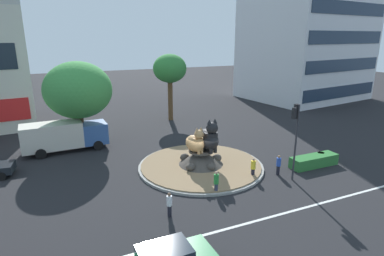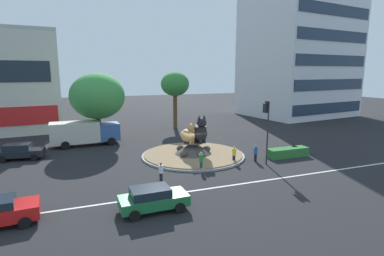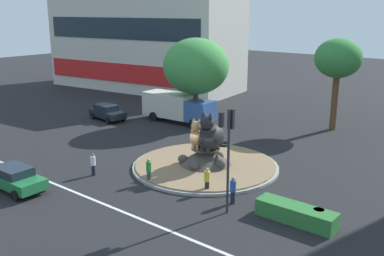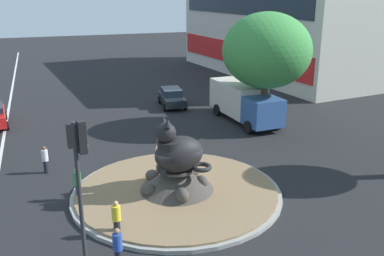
{
  "view_description": "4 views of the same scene",
  "coord_description": "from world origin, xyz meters",
  "px_view_note": "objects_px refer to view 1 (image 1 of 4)",
  "views": [
    {
      "loc": [
        -10.39,
        -21.72,
        10.36
      ],
      "look_at": [
        -0.88,
        -0.19,
        3.5
      ],
      "focal_mm": 29.54,
      "sensor_mm": 36.0,
      "label": 1
    },
    {
      "loc": [
        -10.46,
        -27.48,
        8.31
      ],
      "look_at": [
        0.05,
        0.46,
        2.77
      ],
      "focal_mm": 28.46,
      "sensor_mm": 36.0,
      "label": 2
    },
    {
      "loc": [
        17.61,
        -23.31,
        10.76
      ],
      "look_at": [
        -1.68,
        0.59,
        2.45
      ],
      "focal_mm": 41.3,
      "sensor_mm": 36.0,
      "label": 3
    },
    {
      "loc": [
        18.05,
        -5.78,
        9.56
      ],
      "look_at": [
        -1.07,
        1.18,
        2.96
      ],
      "focal_mm": 39.91,
      "sensor_mm": 36.0,
      "label": 4
    }
  ],
  "objects_px": {
    "pedestrian_blue_shirt": "(278,165)",
    "litter_bin": "(320,158)",
    "cat_statue_calico": "(196,142)",
    "pedestrian_white_shirt": "(169,204)",
    "delivery_box_truck": "(64,135)",
    "pedestrian_yellow_shirt": "(253,168)",
    "second_tree_near_tower": "(78,90)",
    "pedestrian_green_shirt": "(216,182)",
    "broadleaf_tree_behind_island": "(170,69)",
    "traffic_light_mast": "(296,126)",
    "cat_statue_black": "(208,138)"
  },
  "relations": [
    {
      "from": "pedestrian_green_shirt",
      "to": "pedestrian_yellow_shirt",
      "type": "bearing_deg",
      "value": 20.64
    },
    {
      "from": "traffic_light_mast",
      "to": "delivery_box_truck",
      "type": "relative_size",
      "value": 0.76
    },
    {
      "from": "broadleaf_tree_behind_island",
      "to": "pedestrian_white_shirt",
      "type": "height_order",
      "value": "broadleaf_tree_behind_island"
    },
    {
      "from": "pedestrian_white_shirt",
      "to": "delivery_box_truck",
      "type": "distance_m",
      "value": 15.42
    },
    {
      "from": "traffic_light_mast",
      "to": "pedestrian_white_shirt",
      "type": "height_order",
      "value": "traffic_light_mast"
    },
    {
      "from": "pedestrian_green_shirt",
      "to": "delivery_box_truck",
      "type": "relative_size",
      "value": 0.22
    },
    {
      "from": "second_tree_near_tower",
      "to": "pedestrian_green_shirt",
      "type": "relative_size",
      "value": 4.91
    },
    {
      "from": "traffic_light_mast",
      "to": "broadleaf_tree_behind_island",
      "type": "relative_size",
      "value": 0.69
    },
    {
      "from": "litter_bin",
      "to": "cat_statue_calico",
      "type": "bearing_deg",
      "value": 163.03
    },
    {
      "from": "pedestrian_blue_shirt",
      "to": "delivery_box_truck",
      "type": "height_order",
      "value": "delivery_box_truck"
    },
    {
      "from": "pedestrian_green_shirt",
      "to": "litter_bin",
      "type": "bearing_deg",
      "value": 10.88
    },
    {
      "from": "pedestrian_blue_shirt",
      "to": "pedestrian_white_shirt",
      "type": "bearing_deg",
      "value": 8.53
    },
    {
      "from": "cat_statue_calico",
      "to": "traffic_light_mast",
      "type": "relative_size",
      "value": 0.41
    },
    {
      "from": "cat_statue_black",
      "to": "pedestrian_green_shirt",
      "type": "height_order",
      "value": "cat_statue_black"
    },
    {
      "from": "broadleaf_tree_behind_island",
      "to": "second_tree_near_tower",
      "type": "xyz_separation_m",
      "value": [
        -11.31,
        -6.01,
        -0.91
      ]
    },
    {
      "from": "pedestrian_green_shirt",
      "to": "pedestrian_white_shirt",
      "type": "bearing_deg",
      "value": -157.03
    },
    {
      "from": "cat_statue_calico",
      "to": "pedestrian_white_shirt",
      "type": "relative_size",
      "value": 1.54
    },
    {
      "from": "pedestrian_white_shirt",
      "to": "delivery_box_truck",
      "type": "height_order",
      "value": "delivery_box_truck"
    },
    {
      "from": "cat_statue_calico",
      "to": "traffic_light_mast",
      "type": "bearing_deg",
      "value": 34.47
    },
    {
      "from": "pedestrian_white_shirt",
      "to": "pedestrian_yellow_shirt",
      "type": "xyz_separation_m",
      "value": [
        7.61,
        2.49,
        0.01
      ]
    },
    {
      "from": "cat_statue_black",
      "to": "litter_bin",
      "type": "xyz_separation_m",
      "value": [
        9.13,
        -3.06,
        -2.01
      ]
    },
    {
      "from": "broadleaf_tree_behind_island",
      "to": "pedestrian_blue_shirt",
      "type": "xyz_separation_m",
      "value": [
        1.82,
        -19.17,
        -5.59
      ]
    },
    {
      "from": "pedestrian_blue_shirt",
      "to": "litter_bin",
      "type": "xyz_separation_m",
      "value": [
        4.88,
        0.54,
        -0.39
      ]
    },
    {
      "from": "cat_statue_black",
      "to": "pedestrian_green_shirt",
      "type": "bearing_deg",
      "value": -25.49
    },
    {
      "from": "pedestrian_green_shirt",
      "to": "delivery_box_truck",
      "type": "height_order",
      "value": "delivery_box_truck"
    },
    {
      "from": "pedestrian_yellow_shirt",
      "to": "second_tree_near_tower",
      "type": "bearing_deg",
      "value": 171.9
    },
    {
      "from": "pedestrian_white_shirt",
      "to": "delivery_box_truck",
      "type": "xyz_separation_m",
      "value": [
        -5.11,
        14.53,
        0.72
      ]
    },
    {
      "from": "cat_statue_calico",
      "to": "litter_bin",
      "type": "bearing_deg",
      "value": 57.42
    },
    {
      "from": "pedestrian_blue_shirt",
      "to": "traffic_light_mast",
      "type": "bearing_deg",
      "value": 102.78
    },
    {
      "from": "cat_statue_calico",
      "to": "pedestrian_yellow_shirt",
      "type": "distance_m",
      "value": 4.87
    },
    {
      "from": "pedestrian_white_shirt",
      "to": "cat_statue_black",
      "type": "bearing_deg",
      "value": 9.23
    },
    {
      "from": "cat_statue_black",
      "to": "delivery_box_truck",
      "type": "relative_size",
      "value": 0.37
    },
    {
      "from": "cat_statue_black",
      "to": "pedestrian_blue_shirt",
      "type": "xyz_separation_m",
      "value": [
        4.25,
        -3.61,
        -1.61
      ]
    },
    {
      "from": "broadleaf_tree_behind_island",
      "to": "litter_bin",
      "type": "height_order",
      "value": "broadleaf_tree_behind_island"
    },
    {
      "from": "pedestrian_white_shirt",
      "to": "traffic_light_mast",
      "type": "bearing_deg",
      "value": -31.27
    },
    {
      "from": "traffic_light_mast",
      "to": "second_tree_near_tower",
      "type": "height_order",
      "value": "second_tree_near_tower"
    },
    {
      "from": "second_tree_near_tower",
      "to": "litter_bin",
      "type": "xyz_separation_m",
      "value": [
        18.02,
        -12.61,
        -5.07
      ]
    },
    {
      "from": "cat_statue_calico",
      "to": "cat_statue_black",
      "type": "relative_size",
      "value": 0.84
    },
    {
      "from": "broadleaf_tree_behind_island",
      "to": "pedestrian_yellow_shirt",
      "type": "distance_m",
      "value": 19.65
    },
    {
      "from": "delivery_box_truck",
      "to": "litter_bin",
      "type": "bearing_deg",
      "value": -33.8
    },
    {
      "from": "cat_statue_calico",
      "to": "pedestrian_green_shirt",
      "type": "distance_m",
      "value": 4.7
    },
    {
      "from": "second_tree_near_tower",
      "to": "pedestrian_yellow_shirt",
      "type": "relative_size",
      "value": 5.19
    },
    {
      "from": "delivery_box_truck",
      "to": "pedestrian_green_shirt",
      "type": "bearing_deg",
      "value": -58.6
    },
    {
      "from": "broadleaf_tree_behind_island",
      "to": "delivery_box_truck",
      "type": "distance_m",
      "value": 15.46
    },
    {
      "from": "second_tree_near_tower",
      "to": "pedestrian_white_shirt",
      "type": "height_order",
      "value": "second_tree_near_tower"
    },
    {
      "from": "pedestrian_yellow_shirt",
      "to": "delivery_box_truck",
      "type": "height_order",
      "value": "delivery_box_truck"
    },
    {
      "from": "pedestrian_yellow_shirt",
      "to": "delivery_box_truck",
      "type": "distance_m",
      "value": 17.53
    },
    {
      "from": "cat_statue_black",
      "to": "pedestrian_yellow_shirt",
      "type": "xyz_separation_m",
      "value": [
        2.16,
        -3.27,
        -1.63
      ]
    },
    {
      "from": "cat_statue_calico",
      "to": "pedestrian_green_shirt",
      "type": "height_order",
      "value": "cat_statue_calico"
    },
    {
      "from": "cat_statue_calico",
      "to": "pedestrian_yellow_shirt",
      "type": "bearing_deg",
      "value": 28.78
    }
  ]
}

